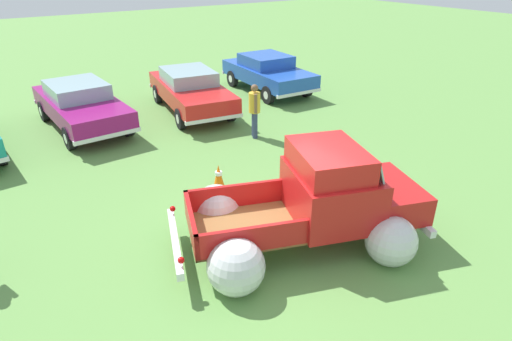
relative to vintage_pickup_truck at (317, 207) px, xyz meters
name	(u,v)px	position (x,y,z in m)	size (l,w,h in m)	color
ground_plane	(295,243)	(-0.37, 0.13, -0.76)	(80.00, 80.00, 0.00)	#609347
vintage_pickup_truck	(317,207)	(0.00, 0.00, 0.00)	(4.99, 3.83, 1.96)	black
show_car_1	(81,104)	(-2.12, 8.75, 0.03)	(2.13, 4.74, 1.43)	black
show_car_2	(190,89)	(1.46, 8.34, 0.03)	(2.53, 4.93, 1.43)	black
show_car_3	(268,72)	(5.13, 8.89, 0.03)	(2.12, 4.41, 1.43)	black
spectator_1	(255,108)	(1.95, 5.04, 0.16)	(0.45, 0.52, 1.62)	navy
lane_cone_0	(219,177)	(-0.54, 2.79, -0.45)	(0.36, 0.36, 0.63)	black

